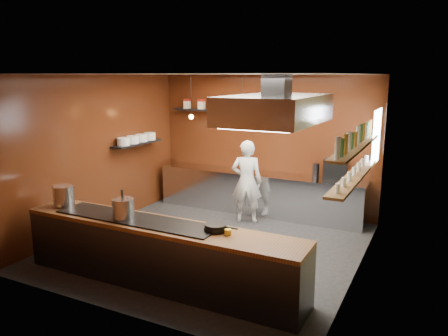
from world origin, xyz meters
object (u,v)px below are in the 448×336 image
Objects in this scene: espresso_machine at (335,170)px; chef at (247,182)px; stockpot_large at (64,195)px; extractor_hood at (276,109)px; stockpot_small at (123,208)px.

espresso_machine is 0.26× the size of chef.
chef is (-1.63, -0.70, -0.26)m from espresso_machine.
chef reaches higher than stockpot_large.
extractor_hood is at bearing -103.90° from espresso_machine.
stockpot_large is at bearing -139.00° from espresso_machine.
extractor_hood is 2.82m from chef.
espresso_machine reaches higher than stockpot_small.
espresso_machine is (2.19, 3.88, 0.03)m from stockpot_small.
stockpot_small is 4.45m from espresso_machine.
stockpot_small is 0.18× the size of chef.
chef reaches higher than stockpot_small.
stockpot_large is at bearing -159.38° from extractor_hood.
extractor_hood is 4.57× the size of espresso_machine.
chef reaches higher than espresso_machine.
extractor_hood is at bearing 20.62° from stockpot_large.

